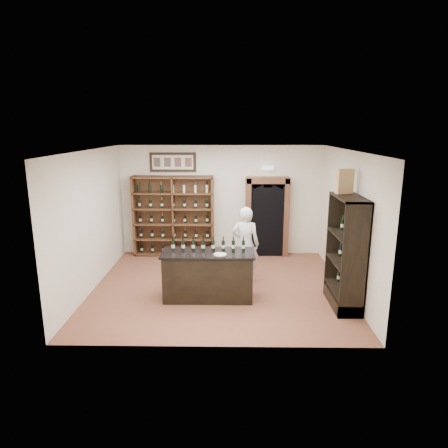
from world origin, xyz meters
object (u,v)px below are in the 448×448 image
Objects in this scene: tasting_counter at (208,276)px; side_cabinet at (346,269)px; wine_shelf at (174,216)px; counter_bottle_0 at (173,245)px; wine_crate at (344,181)px; shopkeeper at (245,244)px.

tasting_counter is 0.85× the size of side_cabinet.
wine_shelf is 3.19m from tasting_counter.
wine_shelf reaches higher than counter_bottle_0.
wine_crate is at bearing 98.93° from side_cabinet.
wine_shelf reaches higher than tasting_counter.
shopkeeper is at bearing 145.31° from side_cabinet.
wine_crate is (1.87, -0.98, 1.57)m from shopkeeper.
counter_bottle_0 is 0.63× the size of wine_crate.
tasting_counter is 1.08× the size of shopkeeper.
tasting_counter is 6.27× the size of counter_bottle_0.
counter_bottle_0 reaches higher than tasting_counter.
wine_crate is at bearing 163.16° from shopkeeper.
shopkeeper is at bearing 136.62° from wine_crate.
shopkeeper reaches higher than counter_bottle_0.
shopkeeper is (1.52, 0.93, -0.24)m from counter_bottle_0.
side_cabinet is (2.72, -0.30, 0.26)m from tasting_counter.
wine_shelf reaches higher than shopkeeper.
shopkeeper is (0.80, 1.03, 0.37)m from tasting_counter.
wine_crate is (-0.06, 0.35, 1.68)m from side_cabinet.
wine_shelf and side_cabinet have the same top height.
wine_shelf is at bearing 110.56° from tasting_counter.
counter_bottle_0 is 3.49m from side_cabinet.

